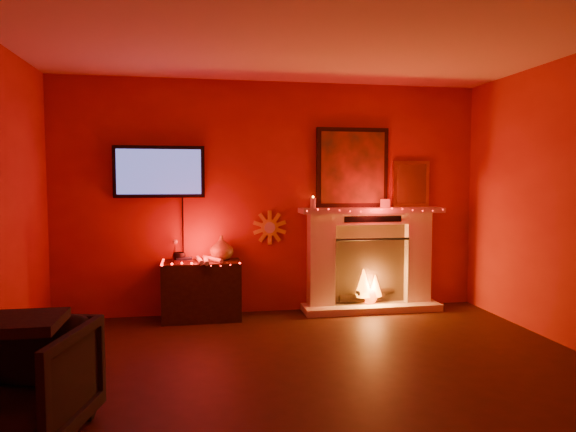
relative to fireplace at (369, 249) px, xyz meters
name	(u,v)px	position (x,y,z in m)	size (l,w,h in m)	color
room	(326,210)	(-1.14, -2.39, 0.63)	(5.00, 5.00, 5.00)	black
fireplace	(369,249)	(0.00, 0.00, 0.00)	(1.72, 0.40, 2.18)	beige
tv	(159,172)	(-2.44, 0.06, 0.92)	(1.00, 0.07, 1.24)	black
sunburst_clock	(270,228)	(-1.19, 0.09, 0.28)	(0.40, 0.03, 0.40)	yellow
console_table	(203,286)	(-1.98, -0.12, -0.35)	(0.86, 0.52, 0.93)	black
armchair	(16,385)	(-3.09, -2.68, -0.37)	(0.75, 0.78, 0.71)	black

